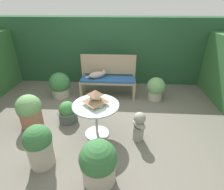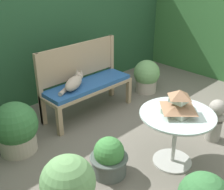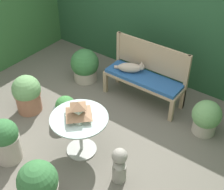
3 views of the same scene
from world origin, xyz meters
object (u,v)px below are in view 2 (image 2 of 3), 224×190
object	(u,v)px
patio_table	(176,124)
pagoda_birdhouse	(179,104)
potted_plant_bench_left	(109,158)
cat	(74,83)
garden_bench	(88,88)
garden_bust	(215,119)
potted_plant_table_near	(69,190)
potted_plant_bench_right	(16,129)
potted_plant_path_edge	(147,76)

from	to	relation	value
patio_table	pagoda_birdhouse	size ratio (longest dim) A/B	2.32
patio_table	potted_plant_bench_left	world-z (taller)	patio_table
cat	patio_table	bearing A→B (deg)	-111.27
garden_bench	cat	bearing A→B (deg)	-177.82
cat	garden_bust	world-z (taller)	cat
pagoda_birdhouse	potted_plant_table_near	distance (m)	1.29
garden_bust	potted_plant_bench_right	world-z (taller)	potted_plant_bench_right
garden_bust	potted_plant_bench_right	xyz separation A→B (m)	(-1.76, 1.43, 0.01)
pagoda_birdhouse	potted_plant_bench_left	xyz separation A→B (m)	(-0.60, 0.35, -0.52)
garden_bench	potted_plant_table_near	distance (m)	1.82
pagoda_birdhouse	potted_plant_path_edge	bearing A→B (deg)	48.31
patio_table	potted_plant_bench_left	xyz separation A→B (m)	(-0.60, 0.35, -0.28)
pagoda_birdhouse	potted_plant_bench_right	distance (m)	1.76
garden_bench	potted_plant_path_edge	xyz separation A→B (m)	(1.12, -0.11, -0.12)
garden_bench	potted_plant_path_edge	size ratio (longest dim) A/B	2.45
patio_table	garden_bench	bearing A→B (deg)	87.32
cat	potted_plant_bench_left	bearing A→B (deg)	-139.66
potted_plant_path_edge	potted_plant_bench_left	distance (m)	2.05
patio_table	potted_plant_bench_left	bearing A→B (deg)	149.96
pagoda_birdhouse	garden_bust	world-z (taller)	pagoda_birdhouse
pagoda_birdhouse	potted_plant_path_edge	world-z (taller)	pagoda_birdhouse
cat	garden_bust	bearing A→B (deg)	-88.55
potted_plant_bench_right	potted_plant_bench_left	world-z (taller)	potted_plant_bench_right
potted_plant_bench_left	potted_plant_table_near	xyz separation A→B (m)	(-0.62, -0.19, 0.13)
pagoda_birdhouse	potted_plant_table_near	size ratio (longest dim) A/B	0.52
pagoda_birdhouse	potted_plant_bench_left	world-z (taller)	pagoda_birdhouse
cat	pagoda_birdhouse	size ratio (longest dim) A/B	1.51
potted_plant_table_near	garden_bench	bearing A→B (deg)	44.86
patio_table	potted_plant_bench_left	size ratio (longest dim) A/B	1.82
potted_plant_bench_left	potted_plant_path_edge	bearing A→B (deg)	28.85
patio_table	potted_plant_path_edge	bearing A→B (deg)	48.31
patio_table	potted_plant_bench_right	distance (m)	1.72
cat	potted_plant_path_edge	xyz separation A→B (m)	(1.37, -0.10, -0.27)
potted_plant_bench_left	cat	bearing A→B (deg)	68.63
cat	potted_plant_path_edge	bearing A→B (deg)	-32.53
potted_plant_bench_right	potted_plant_bench_left	bearing A→B (deg)	-64.90
potted_plant_bench_right	potted_plant_path_edge	xyz separation A→B (m)	(2.26, -0.00, -0.02)
cat	garden_bust	xyz separation A→B (m)	(0.87, -1.53, -0.26)
potted_plant_path_edge	garden_bust	bearing A→B (deg)	-109.01
potted_plant_table_near	cat	bearing A→B (deg)	50.64
garden_bust	potted_plant_table_near	size ratio (longest dim) A/B	0.84
pagoda_birdhouse	potted_plant_table_near	world-z (taller)	pagoda_birdhouse
cat	pagoda_birdhouse	world-z (taller)	pagoda_birdhouse
potted_plant_table_near	patio_table	bearing A→B (deg)	-7.61
potted_plant_path_edge	potted_plant_bench_left	world-z (taller)	potted_plant_path_edge
garden_bench	pagoda_birdhouse	distance (m)	1.48
garden_bench	cat	world-z (taller)	cat
patio_table	potted_plant_bench_right	bearing A→B (deg)	128.55
potted_plant_bench_left	potted_plant_table_near	bearing A→B (deg)	-163.34
cat	pagoda_birdhouse	bearing A→B (deg)	-111.27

